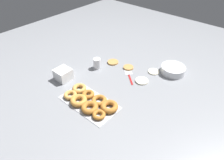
{
  "coord_description": "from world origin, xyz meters",
  "views": [
    {
      "loc": [
        0.78,
        -1.0,
        0.94
      ],
      "look_at": [
        0.01,
        -0.12,
        0.04
      ],
      "focal_mm": 32.0,
      "sensor_mm": 36.0,
      "label": 1
    }
  ],
  "objects_px": {
    "pancake_1": "(128,67)",
    "batter_bowl": "(173,70)",
    "spatula": "(128,73)",
    "pancake_3": "(154,72)",
    "pancake_0": "(142,81)",
    "pancake_2": "(113,62)",
    "container_stack": "(63,74)",
    "donut_tray": "(90,101)",
    "paper_cup": "(97,63)"
  },
  "relations": [
    {
      "from": "batter_bowl",
      "to": "container_stack",
      "type": "xyz_separation_m",
      "value": [
        -0.6,
        -0.63,
        0.01
      ]
    },
    {
      "from": "pancake_0",
      "to": "donut_tray",
      "type": "relative_size",
      "value": 0.24
    },
    {
      "from": "pancake_2",
      "to": "container_stack",
      "type": "height_order",
      "value": "container_stack"
    },
    {
      "from": "pancake_2",
      "to": "paper_cup",
      "type": "bearing_deg",
      "value": -108.67
    },
    {
      "from": "pancake_2",
      "to": "spatula",
      "type": "height_order",
      "value": "pancake_2"
    },
    {
      "from": "donut_tray",
      "to": "container_stack",
      "type": "height_order",
      "value": "container_stack"
    },
    {
      "from": "pancake_2",
      "to": "donut_tray",
      "type": "height_order",
      "value": "donut_tray"
    },
    {
      "from": "pancake_0",
      "to": "batter_bowl",
      "type": "height_order",
      "value": "batter_bowl"
    },
    {
      "from": "pancake_1",
      "to": "batter_bowl",
      "type": "bearing_deg",
      "value": 31.03
    },
    {
      "from": "pancake_2",
      "to": "donut_tray",
      "type": "relative_size",
      "value": 0.23
    },
    {
      "from": "pancake_2",
      "to": "pancake_1",
      "type": "bearing_deg",
      "value": 8.0
    },
    {
      "from": "pancake_1",
      "to": "spatula",
      "type": "relative_size",
      "value": 0.41
    },
    {
      "from": "spatula",
      "to": "batter_bowl",
      "type": "bearing_deg",
      "value": -97.62
    },
    {
      "from": "batter_bowl",
      "to": "paper_cup",
      "type": "xyz_separation_m",
      "value": [
        -0.51,
        -0.35,
        0.01
      ]
    },
    {
      "from": "pancake_0",
      "to": "pancake_3",
      "type": "bearing_deg",
      "value": 88.68
    },
    {
      "from": "pancake_0",
      "to": "batter_bowl",
      "type": "xyz_separation_m",
      "value": [
        0.12,
        0.26,
        0.02
      ]
    },
    {
      "from": "container_stack",
      "to": "spatula",
      "type": "height_order",
      "value": "container_stack"
    },
    {
      "from": "pancake_0",
      "to": "paper_cup",
      "type": "xyz_separation_m",
      "value": [
        -0.39,
        -0.09,
        0.04
      ]
    },
    {
      "from": "spatula",
      "to": "container_stack",
      "type": "bearing_deg",
      "value": 90.72
    },
    {
      "from": "spatula",
      "to": "pancake_1",
      "type": "bearing_deg",
      "value": -13.94
    },
    {
      "from": "pancake_1",
      "to": "donut_tray",
      "type": "bearing_deg",
      "value": -83.52
    },
    {
      "from": "pancake_0",
      "to": "batter_bowl",
      "type": "relative_size",
      "value": 0.51
    },
    {
      "from": "pancake_0",
      "to": "pancake_3",
      "type": "distance_m",
      "value": 0.16
    },
    {
      "from": "container_stack",
      "to": "spatula",
      "type": "xyz_separation_m",
      "value": [
        0.33,
        0.39,
        -0.04
      ]
    },
    {
      "from": "pancake_0",
      "to": "batter_bowl",
      "type": "bearing_deg",
      "value": 65.02
    },
    {
      "from": "container_stack",
      "to": "donut_tray",
      "type": "bearing_deg",
      "value": -9.2
    },
    {
      "from": "pancake_1",
      "to": "batter_bowl",
      "type": "distance_m",
      "value": 0.36
    },
    {
      "from": "donut_tray",
      "to": "pancake_0",
      "type": "bearing_deg",
      "value": 73.12
    },
    {
      "from": "pancake_3",
      "to": "spatula",
      "type": "distance_m",
      "value": 0.21
    },
    {
      "from": "pancake_0",
      "to": "pancake_2",
      "type": "height_order",
      "value": "pancake_2"
    },
    {
      "from": "pancake_2",
      "to": "pancake_3",
      "type": "distance_m",
      "value": 0.36
    },
    {
      "from": "pancake_1",
      "to": "spatula",
      "type": "height_order",
      "value": "pancake_1"
    },
    {
      "from": "pancake_1",
      "to": "spatula",
      "type": "bearing_deg",
      "value": -54.68
    },
    {
      "from": "pancake_2",
      "to": "batter_bowl",
      "type": "relative_size",
      "value": 0.49
    },
    {
      "from": "pancake_0",
      "to": "container_stack",
      "type": "height_order",
      "value": "container_stack"
    },
    {
      "from": "pancake_0",
      "to": "pancake_3",
      "type": "height_order",
      "value": "pancake_0"
    },
    {
      "from": "spatula",
      "to": "pancake_3",
      "type": "bearing_deg",
      "value": -95.68
    },
    {
      "from": "pancake_0",
      "to": "pancake_3",
      "type": "xyz_separation_m",
      "value": [
        0.0,
        0.16,
        -0.0
      ]
    },
    {
      "from": "pancake_3",
      "to": "donut_tray",
      "type": "xyz_separation_m",
      "value": [
        -0.13,
        -0.59,
        0.01
      ]
    },
    {
      "from": "paper_cup",
      "to": "batter_bowl",
      "type": "bearing_deg",
      "value": 34.66
    },
    {
      "from": "pancake_3",
      "to": "spatula",
      "type": "bearing_deg",
      "value": -136.43
    },
    {
      "from": "pancake_2",
      "to": "batter_bowl",
      "type": "height_order",
      "value": "batter_bowl"
    },
    {
      "from": "pancake_2",
      "to": "paper_cup",
      "type": "distance_m",
      "value": 0.16
    },
    {
      "from": "donut_tray",
      "to": "batter_bowl",
      "type": "height_order",
      "value": "batter_bowl"
    },
    {
      "from": "pancake_3",
      "to": "donut_tray",
      "type": "bearing_deg",
      "value": -102.7
    },
    {
      "from": "spatula",
      "to": "paper_cup",
      "type": "bearing_deg",
      "value": 65.89
    },
    {
      "from": "pancake_2",
      "to": "spatula",
      "type": "xyz_separation_m",
      "value": [
        0.19,
        -0.03,
        -0.0
      ]
    },
    {
      "from": "pancake_0",
      "to": "paper_cup",
      "type": "relative_size",
      "value": 1.12
    },
    {
      "from": "pancake_2",
      "to": "container_stack",
      "type": "distance_m",
      "value": 0.45
    },
    {
      "from": "pancake_3",
      "to": "batter_bowl",
      "type": "xyz_separation_m",
      "value": [
        0.12,
        0.09,
        0.02
      ]
    }
  ]
}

